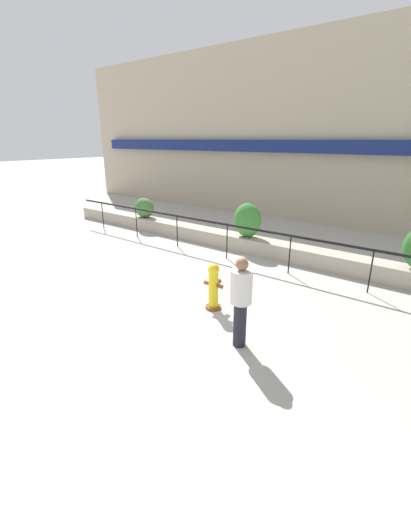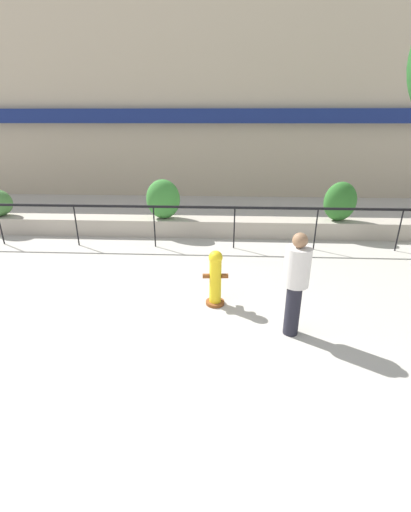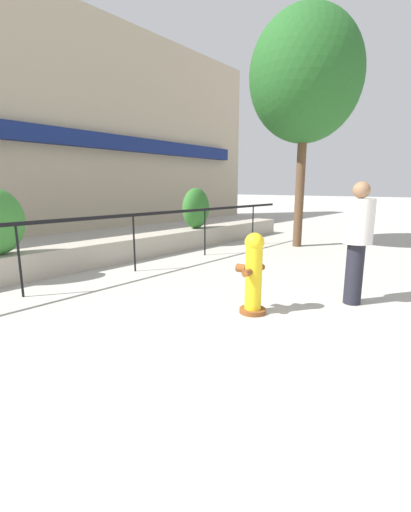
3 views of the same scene
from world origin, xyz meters
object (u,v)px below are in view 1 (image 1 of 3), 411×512
fire_hydrant (214,286)px  hedge_bush_1 (248,220)px  pedestrian (241,297)px  hedge_bush_0 (144,208)px

fire_hydrant → hedge_bush_1: bearing=111.6°
hedge_bush_1 → pedestrian: (2.89, -5.03, -0.09)m
fire_hydrant → pedestrian: bearing=-35.3°
hedge_bush_0 → pedestrian: bearing=-32.3°
hedge_bush_0 → pedestrian: size_ratio=0.54×
hedge_bush_0 → pedestrian: pedestrian is taller
fire_hydrant → pedestrian: size_ratio=0.62×
hedge_bush_0 → hedge_bush_1: hedge_bush_1 is taller
hedge_bush_0 → hedge_bush_1: size_ratio=0.82×
fire_hydrant → pedestrian: pedestrian is taller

